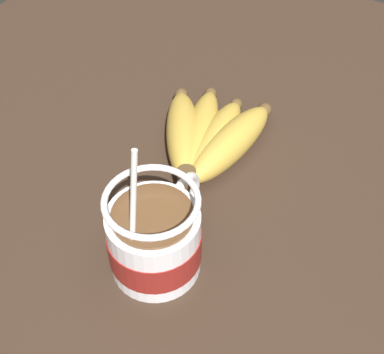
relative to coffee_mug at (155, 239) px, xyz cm
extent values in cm
cube|color=#332319|center=(8.73, -3.17, -5.41)|extent=(106.05, 106.05, 2.90)
cylinder|color=silver|center=(-0.13, 0.00, -0.31)|extent=(8.54, 8.54, 7.30)
cylinder|color=maroon|center=(-0.13, 0.00, -0.69)|extent=(8.74, 8.74, 3.27)
torus|color=silver|center=(5.03, 0.00, 0.72)|extent=(5.39, 0.90, 5.39)
cylinder|color=brown|center=(-0.13, 0.00, 3.44)|extent=(7.34, 7.34, 0.40)
torus|color=silver|center=(-0.13, 0.00, 5.39)|extent=(8.54, 8.54, 0.60)
cylinder|color=silver|center=(-2.89, 0.00, 5.00)|extent=(3.02, 0.50, 15.00)
ellipsoid|color=silver|center=(-1.63, 0.00, -2.46)|extent=(3.00, 2.00, 0.80)
cylinder|color=#4C381E|center=(8.53, 1.91, -1.22)|extent=(2.00, 2.00, 3.00)
ellipsoid|color=#B79338|center=(16.94, 0.99, -1.95)|extent=(15.26, 5.61, 4.02)
sphere|color=#4C381E|center=(24.35, 0.18, -1.95)|extent=(1.81, 1.81, 1.81)
ellipsoid|color=#B79338|center=(16.64, 2.88, -2.15)|extent=(14.67, 5.30, 3.61)
sphere|color=#4C381E|center=(23.76, 3.74, -2.15)|extent=(1.63, 1.63, 1.63)
ellipsoid|color=#B79338|center=(16.76, 4.89, -2.15)|extent=(15.82, 8.68, 3.61)
sphere|color=#4C381E|center=(24.06, 7.53, -2.15)|extent=(1.63, 1.63, 1.63)
ellipsoid|color=#B79338|center=(15.59, 6.49, -2.01)|extent=(14.57, 11.35, 3.90)
sphere|color=#4C381E|center=(21.82, 10.53, -2.01)|extent=(1.75, 1.75, 1.75)
camera|label=1|loc=(-24.02, -18.12, 39.17)|focal=50.00mm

